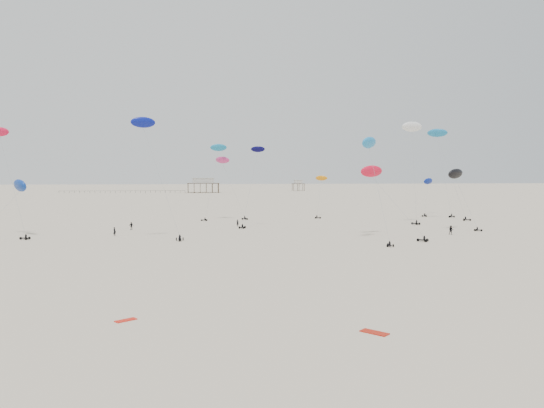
{
  "coord_description": "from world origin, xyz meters",
  "views": [
    {
      "loc": [
        -12.89,
        -5.25,
        12.33
      ],
      "look_at": [
        0.0,
        88.0,
        7.0
      ],
      "focal_mm": 35.0,
      "sensor_mm": 36.0,
      "label": 1
    }
  ],
  "objects": [
    {
      "name": "pavilion_small",
      "position": [
        60.0,
        380.0,
        3.49
      ],
      "size": [
        9.0,
        7.0,
        8.0
      ],
      "color": "brown",
      "rests_on": "ground"
    },
    {
      "name": "rig_4",
      "position": [
        54.75,
        144.95,
        7.87
      ],
      "size": [
        7.45,
        10.18,
        12.13
      ],
      "rotation": [
        0.0,
        0.0,
        5.49
      ],
      "color": "black",
      "rests_on": "ground"
    },
    {
      "name": "rig_13",
      "position": [
        23.03,
        97.59,
        11.02
      ],
      "size": [
        9.61,
        16.69,
        18.3
      ],
      "rotation": [
        0.0,
        0.0,
        0.92
      ],
      "color": "black",
      "rests_on": "ground"
    },
    {
      "name": "ground_plane",
      "position": [
        0.0,
        200.0,
        0.0
      ],
      "size": [
        900.0,
        900.0,
        0.0
      ],
      "primitive_type": "plane",
      "color": "beige"
    },
    {
      "name": "rig_2",
      "position": [
        -50.73,
        105.79,
        15.96
      ],
      "size": [
        10.34,
        10.85,
        22.62
      ],
      "rotation": [
        0.0,
        0.0,
        1.34
      ],
      "color": "black",
      "rests_on": "ground"
    },
    {
      "name": "grounded_kite_b",
      "position": [
        -19.08,
        39.97,
        0.0
      ],
      "size": [
        1.88,
        1.59,
        0.07
      ],
      "primitive_type": "cube",
      "rotation": [
        0.0,
        0.0,
        0.6
      ],
      "color": "red",
      "rests_on": "ground"
    },
    {
      "name": "rig_11",
      "position": [
        40.65,
        122.86,
        20.8
      ],
      "size": [
        6.13,
        9.69,
        25.79
      ],
      "rotation": [
        0.0,
        0.0,
        0.63
      ],
      "color": "black",
      "rests_on": "ground"
    },
    {
      "name": "rig_5",
      "position": [
        44.23,
        105.95,
        11.22
      ],
      "size": [
        6.79,
        8.22,
        13.83
      ],
      "rotation": [
        0.0,
        0.0,
        3.76
      ],
      "color": "black",
      "rests_on": "ground"
    },
    {
      "name": "pier_fence",
      "position": [
        -62.0,
        350.0,
        0.77
      ],
      "size": [
        80.2,
        0.2,
        1.5
      ],
      "color": "black",
      "rests_on": "ground"
    },
    {
      "name": "rig_12",
      "position": [
        19.35,
        91.29,
        16.14
      ],
      "size": [
        5.12,
        15.66,
        20.94
      ],
      "rotation": [
        0.0,
        0.0,
        6.24
      ],
      "color": "black",
      "rests_on": "ground"
    },
    {
      "name": "rig_0",
      "position": [
        -21.79,
        98.1,
        17.15
      ],
      "size": [
        10.27,
        8.74,
        23.62
      ],
      "rotation": [
        0.0,
        0.0,
        3.19
      ],
      "color": "black",
      "rests_on": "ground"
    },
    {
      "name": "rig_3",
      "position": [
        -5.29,
        140.03,
        13.13
      ],
      "size": [
        9.39,
        7.12,
        17.42
      ],
      "rotation": [
        0.0,
        0.0,
        3.73
      ],
      "color": "black",
      "rests_on": "ground"
    },
    {
      "name": "spectator_0",
      "position": [
        -29.62,
        103.04,
        0.0
      ],
      "size": [
        0.9,
        0.86,
        2.05
      ],
      "primitive_type": "imported",
      "rotation": [
        0.0,
        0.0,
        2.49
      ],
      "color": "black",
      "rests_on": "ground"
    },
    {
      "name": "rig_10",
      "position": [
        53.33,
        132.89,
        19.85
      ],
      "size": [
        8.74,
        12.1,
        25.32
      ],
      "rotation": [
        0.0,
        0.0,
        4.26
      ],
      "color": "black",
      "rests_on": "ground"
    },
    {
      "name": "grounded_kite_a",
      "position": [
        0.54,
        33.75,
        0.0
      ],
      "size": [
        2.14,
        2.24,
        0.08
      ],
      "primitive_type": "cube",
      "rotation": [
        0.0,
        0.0,
        -0.84
      ],
      "color": "#B71C0B",
      "rests_on": "ground"
    },
    {
      "name": "rig_6",
      "position": [
        22.06,
        145.02,
        8.06
      ],
      "size": [
        6.21,
        11.87,
        14.16
      ],
      "rotation": [
        0.0,
        0.0,
        4.44
      ],
      "color": "black",
      "rests_on": "ground"
    },
    {
      "name": "spectator_2",
      "position": [
        -27.78,
        114.51,
        0.0
      ],
      "size": [
        1.36,
        1.02,
        2.05
      ],
      "primitive_type": "imported",
      "rotation": [
        0.0,
        0.0,
        5.95
      ],
      "color": "black",
      "rests_on": "ground"
    },
    {
      "name": "rig_7",
      "position": [
        -49.1,
        105.45,
        8.68
      ],
      "size": [
        7.82,
        14.27,
        13.75
      ],
      "rotation": [
        0.0,
        0.0,
        0.12
      ],
      "color": "black",
      "rests_on": "ground"
    },
    {
      "name": "spectator_1",
      "position": [
        37.89,
        95.93,
        0.0
      ],
      "size": [
        1.24,
        1.03,
        2.2
      ],
      "primitive_type": "imported",
      "rotation": [
        0.0,
        0.0,
        5.83
      ],
      "color": "black",
      "rests_on": "ground"
    },
    {
      "name": "spectator_3",
      "position": [
        -3.92,
        118.99,
        0.0
      ],
      "size": [
        0.84,
        0.78,
        1.91
      ],
      "primitive_type": "imported",
      "rotation": [
        0.0,
        0.0,
        2.57
      ],
      "color": "black",
      "rests_on": "ground"
    },
    {
      "name": "rig_9",
      "position": [
        -8.12,
        137.97,
        16.79
      ],
      "size": [
        7.37,
        5.8,
        20.62
      ],
      "rotation": [
        0.0,
        0.0,
        1.82
      ],
      "color": "black",
      "rests_on": "ground"
    },
    {
      "name": "rig_8",
      "position": [
        58.61,
        144.22,
        16.42
      ],
      "size": [
        4.12,
        14.64,
        26.48
      ],
      "rotation": [
        0.0,
        0.0,
        2.09
      ],
      "color": "black",
      "rests_on": "ground"
    },
    {
      "name": "rig_1",
      "position": [
        -0.7,
        117.49,
        10.75
      ],
      "size": [
        7.0,
        8.1,
        19.08
      ],
      "rotation": [
        0.0,
        0.0,
        5.62
      ],
      "color": "black",
      "rests_on": "ground"
    },
    {
      "name": "pavilion_main",
      "position": [
        -10.0,
        350.0,
        4.22
      ],
      "size": [
        21.0,
        13.0,
        9.8
      ],
      "color": "brown",
      "rests_on": "ground"
    }
  ]
}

